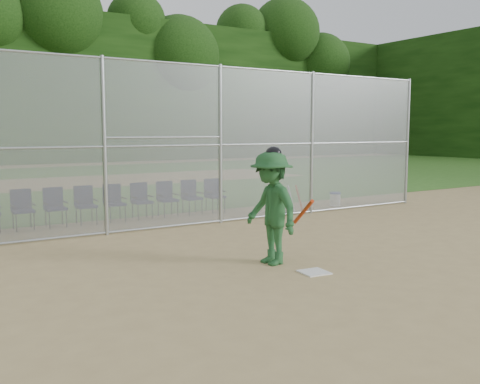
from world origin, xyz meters
TOP-DOWN VIEW (x-y plane):
  - ground at (0.00, 0.00)m, footprint 100.00×100.00m
  - grass_strip at (0.00, 18.00)m, footprint 100.00×100.00m
  - dirt_patch_far at (0.00, 18.00)m, footprint 24.00×24.00m
  - backstop_fence at (0.00, 5.00)m, footprint 16.09×0.09m
  - treeline at (0.00, 20.00)m, footprint 81.00×60.00m
  - home_plate at (-0.15, -0.05)m, footprint 0.48×0.48m
  - batter_at_plate at (-0.40, 0.84)m, footprint 0.90×1.42m
  - water_cooler at (5.60, 5.73)m, footprint 0.34×0.34m
  - spare_bats at (3.30, 5.22)m, footprint 0.96×0.41m
  - chair_2 at (-3.48, 6.66)m, footprint 0.54×0.52m
  - chair_3 at (-2.72, 6.66)m, footprint 0.54×0.52m
  - chair_4 at (-1.97, 6.66)m, footprint 0.54×0.52m
  - chair_5 at (-1.22, 6.66)m, footprint 0.54×0.52m
  - chair_6 at (-0.47, 6.66)m, footprint 0.54×0.52m
  - chair_7 at (0.29, 6.66)m, footprint 0.54×0.52m
  - chair_8 at (1.04, 6.66)m, footprint 0.54×0.52m
  - chair_9 at (1.79, 6.66)m, footprint 0.54×0.52m

SIDE VIEW (x-z plane):
  - ground at x=0.00m, z-range 0.00..0.00m
  - grass_strip at x=0.00m, z-range 0.01..0.01m
  - dirt_patch_far at x=0.00m, z-range 0.01..0.01m
  - home_plate at x=-0.15m, z-range 0.00..0.02m
  - water_cooler at x=5.60m, z-range 0.00..0.44m
  - spare_bats at x=3.30m, z-range -0.01..0.82m
  - chair_2 at x=-3.48m, z-range 0.00..0.96m
  - chair_3 at x=-2.72m, z-range 0.00..0.96m
  - chair_4 at x=-1.97m, z-range 0.00..0.96m
  - chair_5 at x=-1.22m, z-range 0.00..0.96m
  - chair_6 at x=-0.47m, z-range 0.00..0.96m
  - chair_7 at x=0.29m, z-range 0.00..0.96m
  - chair_8 at x=1.04m, z-range 0.00..0.96m
  - chair_9 at x=1.79m, z-range 0.00..0.96m
  - batter_at_plate at x=-0.40m, z-range -0.03..2.05m
  - backstop_fence at x=0.00m, z-range 0.07..4.07m
  - treeline at x=0.00m, z-range 0.00..11.00m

